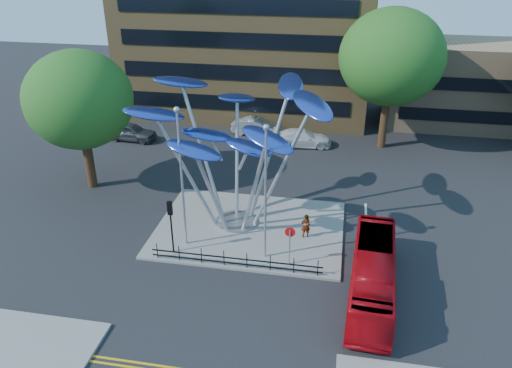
% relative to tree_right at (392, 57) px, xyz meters
% --- Properties ---
extents(ground, '(120.00, 120.00, 0.00)m').
position_rel_tree_right_xyz_m(ground, '(-8.00, -22.00, -8.04)').
color(ground, black).
rests_on(ground, ground).
extents(traffic_island, '(12.00, 9.00, 0.15)m').
position_rel_tree_right_xyz_m(traffic_island, '(-9.00, -16.00, -7.96)').
color(traffic_island, slate).
rests_on(traffic_island, ground).
extents(low_building_near, '(15.00, 8.00, 8.00)m').
position_rel_tree_right_xyz_m(low_building_near, '(8.00, 8.00, -4.04)').
color(low_building_near, tan).
rests_on(low_building_near, ground).
extents(tree_right, '(8.80, 8.80, 12.11)m').
position_rel_tree_right_xyz_m(tree_right, '(0.00, 0.00, 0.00)').
color(tree_right, black).
rests_on(tree_right, ground).
extents(tree_left, '(7.60, 7.60, 10.32)m').
position_rel_tree_right_xyz_m(tree_left, '(-22.00, -12.00, -1.24)').
color(tree_left, black).
rests_on(tree_left, ground).
extents(leaf_sculpture, '(12.72, 9.54, 9.51)m').
position_rel_tree_right_xyz_m(leaf_sculpture, '(-10.07, -15.32, -1.16)').
color(leaf_sculpture, '#9EA0A5').
rests_on(leaf_sculpture, traffic_island).
extents(street_lamp_left, '(0.36, 0.36, 8.80)m').
position_rel_tree_right_xyz_m(street_lamp_left, '(-12.50, -18.50, -2.68)').
color(street_lamp_left, '#9EA0A5').
rests_on(street_lamp_left, traffic_island).
extents(street_lamp_right, '(0.36, 0.36, 8.30)m').
position_rel_tree_right_xyz_m(street_lamp_right, '(-7.50, -19.00, -2.94)').
color(street_lamp_right, '#9EA0A5').
rests_on(street_lamp_right, traffic_island).
extents(traffic_light_island, '(0.28, 0.18, 3.42)m').
position_rel_tree_right_xyz_m(traffic_light_island, '(-13.00, -19.50, -5.42)').
color(traffic_light_island, black).
rests_on(traffic_light_island, traffic_island).
extents(no_entry_sign_island, '(0.60, 0.10, 2.45)m').
position_rel_tree_right_xyz_m(no_entry_sign_island, '(-6.00, -19.48, -6.22)').
color(no_entry_sign_island, '#9EA0A5').
rests_on(no_entry_sign_island, traffic_island).
extents(pedestrian_railing_front, '(10.00, 0.06, 1.00)m').
position_rel_tree_right_xyz_m(pedestrian_railing_front, '(-9.00, -20.30, -7.48)').
color(pedestrian_railing_front, black).
rests_on(pedestrian_railing_front, traffic_island).
extents(red_bus, '(2.70, 9.30, 2.56)m').
position_rel_tree_right_xyz_m(red_bus, '(-1.40, -21.20, -6.76)').
color(red_bus, '#A8070F').
rests_on(red_bus, ground).
extents(pedestrian, '(0.69, 0.57, 1.61)m').
position_rel_tree_right_xyz_m(pedestrian, '(-5.34, -16.44, -7.08)').
color(pedestrian, gray).
rests_on(pedestrian, traffic_island).
extents(parked_car_left, '(4.87, 2.28, 1.61)m').
position_rel_tree_right_xyz_m(parked_car_left, '(-22.87, -2.53, -7.23)').
color(parked_car_left, '#3F4247').
rests_on(parked_car_left, ground).
extents(parked_car_mid, '(4.87, 2.01, 1.57)m').
position_rel_tree_right_xyz_m(parked_car_mid, '(-11.61, 1.00, -7.25)').
color(parked_car_mid, '#B0B3B8').
rests_on(parked_car_mid, ground).
extents(parked_car_right, '(5.46, 2.79, 1.52)m').
position_rel_tree_right_xyz_m(parked_car_right, '(-7.07, -1.10, -7.28)').
color(parked_car_right, silver).
rests_on(parked_car_right, ground).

